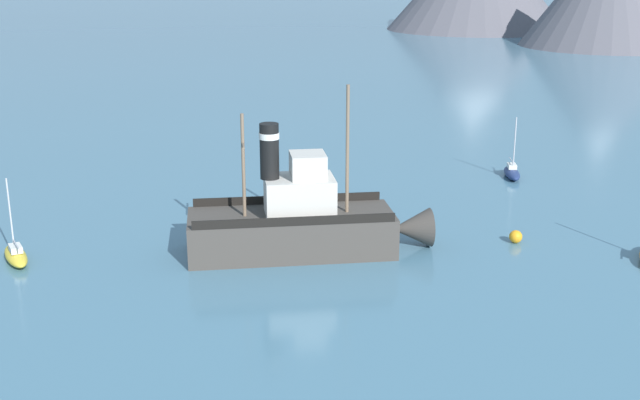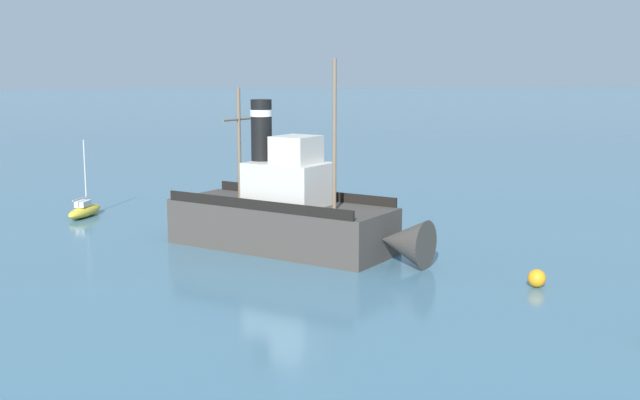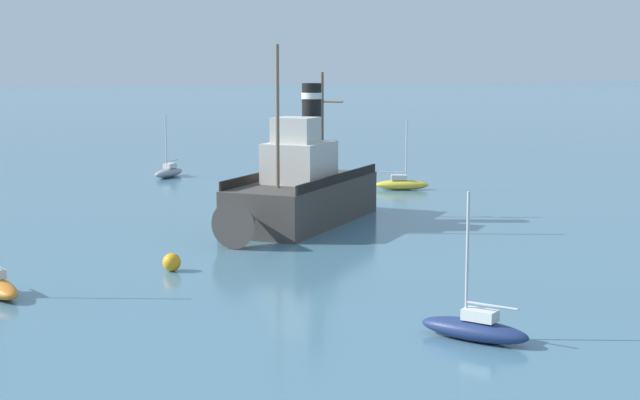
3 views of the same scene
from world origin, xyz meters
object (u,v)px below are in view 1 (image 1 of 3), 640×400
Objects in this scene: old_tugboat at (302,223)px; mooring_buoy at (516,237)px; sailboat_navy at (512,172)px; sailboat_yellow at (16,255)px.

mooring_buoy is (9.22, 9.38, -1.43)m from old_tugboat.
old_tugboat is at bearing -134.51° from mooring_buoy.
old_tugboat is at bearing -95.56° from sailboat_navy.
sailboat_navy is 6.13× the size of mooring_buoy.
mooring_buoy is at bearing -63.61° from sailboat_navy.
sailboat_yellow is at bearing -135.28° from mooring_buoy.
old_tugboat is 23.52m from sailboat_navy.
sailboat_yellow is at bearing -135.90° from old_tugboat.
old_tugboat reaches higher than sailboat_yellow.
sailboat_navy and sailboat_yellow have the same top height.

